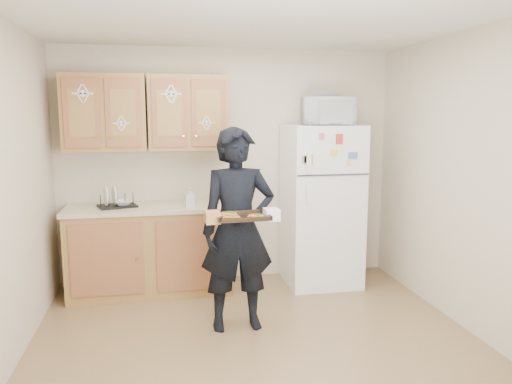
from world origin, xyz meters
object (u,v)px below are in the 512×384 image
at_px(person, 238,230).
at_px(baking_tray, 242,217).
at_px(microwave, 328,111).
at_px(dish_rack, 117,200).
at_px(refrigerator, 321,205).

height_order(person, baking_tray, person).
bearing_deg(microwave, dish_rack, -175.54).
xyz_separation_m(person, baking_tray, (-0.01, -0.30, 0.17)).
bearing_deg(person, refrigerator, 40.62).
bearing_deg(baking_tray, microwave, 46.10).
distance_m(refrigerator, person, 1.43).
relative_size(baking_tray, microwave, 0.79).
bearing_deg(person, dish_rack, 134.11).
distance_m(person, baking_tray, 0.35).
relative_size(refrigerator, microwave, 3.30).
bearing_deg(baking_tray, refrigerator, 48.05).
distance_m(microwave, dish_rack, 2.31).
xyz_separation_m(refrigerator, baking_tray, (-1.06, -1.27, 0.18)).
relative_size(refrigerator, baking_tray, 4.17).
bearing_deg(person, microwave, 38.29).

